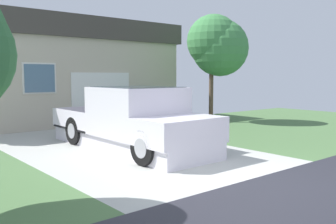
{
  "coord_description": "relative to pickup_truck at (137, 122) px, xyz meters",
  "views": [
    {
      "loc": [
        -5.49,
        -4.43,
        1.99
      ],
      "look_at": [
        1.21,
        3.61,
        0.98
      ],
      "focal_mm": 40.22,
      "sensor_mm": 36.0,
      "label": 1
    }
  ],
  "objects": [
    {
      "name": "handbag",
      "position": [
        1.37,
        0.01,
        -0.61
      ],
      "size": [
        0.39,
        0.17,
        0.48
      ],
      "color": "beige",
      "rests_on": "ground"
    },
    {
      "name": "wheeled_trash_bin",
      "position": [
        3.17,
        4.47,
        -0.16
      ],
      "size": [
        0.6,
        0.72,
        1.11
      ],
      "color": "navy",
      "rests_on": "ground"
    },
    {
      "name": "person_with_hat",
      "position": [
        1.3,
        0.2,
        0.21
      ],
      "size": [
        0.53,
        0.53,
        1.63
      ],
      "rotation": [
        0.0,
        0.0,
        -3.28
      ],
      "color": "navy",
      "rests_on": "ground"
    },
    {
      "name": "house_with_garage",
      "position": [
        0.76,
        8.24,
        1.43
      ],
      "size": [
        10.75,
        6.31,
        4.32
      ],
      "color": "#BFB39E",
      "rests_on": "ground"
    },
    {
      "name": "neighbor_tree",
      "position": [
        6.2,
        2.9,
        2.52
      ],
      "size": [
        2.58,
        2.49,
        4.57
      ],
      "color": "brown",
      "rests_on": "ground"
    },
    {
      "name": "pickup_truck",
      "position": [
        0.0,
        0.0,
        0.0
      ],
      "size": [
        2.16,
        5.51,
        1.7
      ],
      "rotation": [
        0.0,
        0.0,
        3.15
      ],
      "color": "silver",
      "rests_on": "ground"
    }
  ]
}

